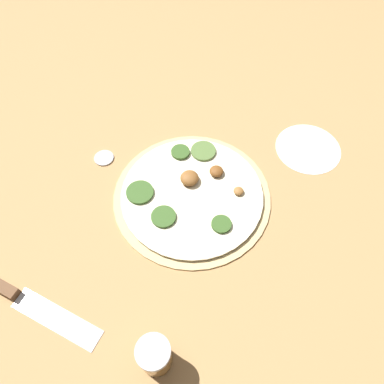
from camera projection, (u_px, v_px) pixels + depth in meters
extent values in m
plane|color=tan|center=(192.00, 197.00, 0.77)|extent=(3.00, 3.00, 0.00)
cylinder|color=#D6B77A|center=(192.00, 196.00, 0.76)|extent=(0.32, 0.32, 0.01)
cylinder|color=#EFE5C1|center=(192.00, 194.00, 0.76)|extent=(0.29, 0.29, 0.00)
cylinder|color=#567538|center=(203.00, 151.00, 0.81)|extent=(0.05, 0.05, 0.01)
ellipsoid|color=#996633|center=(239.00, 191.00, 0.75)|extent=(0.02, 0.02, 0.01)
ellipsoid|color=brown|center=(190.00, 178.00, 0.77)|extent=(0.04, 0.04, 0.02)
ellipsoid|color=brown|center=(215.00, 170.00, 0.78)|extent=(0.03, 0.03, 0.01)
cylinder|color=#385B23|center=(140.00, 192.00, 0.75)|extent=(0.06, 0.06, 0.01)
cylinder|color=#385B23|center=(164.00, 218.00, 0.72)|extent=(0.05, 0.05, 0.01)
cylinder|color=#385B23|center=(180.00, 152.00, 0.81)|extent=(0.04, 0.04, 0.01)
cylinder|color=#385B23|center=(221.00, 224.00, 0.71)|extent=(0.04, 0.04, 0.01)
cube|color=silver|center=(57.00, 319.00, 0.63)|extent=(0.17, 0.09, 0.00)
cylinder|color=olive|center=(155.00, 357.00, 0.57)|extent=(0.05, 0.05, 0.07)
cylinder|color=#B2B2B7|center=(153.00, 352.00, 0.54)|extent=(0.05, 0.05, 0.01)
cylinder|color=#B2B2B7|center=(104.00, 157.00, 0.82)|extent=(0.04, 0.04, 0.01)
cylinder|color=white|center=(308.00, 148.00, 0.83)|extent=(0.14, 0.14, 0.00)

